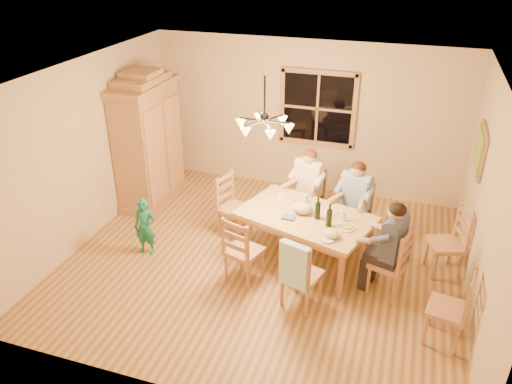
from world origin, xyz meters
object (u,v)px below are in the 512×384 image
(chair_end_right, at_px, (387,273))
(chair_spare_back, at_px, (444,254))
(armoire, at_px, (149,144))
(wine_bottle_a, at_px, (318,208))
(chair_far_right, at_px, (352,225))
(chair_spare_front, at_px, (445,319))
(adult_woman, at_px, (308,180))
(adult_plaid_man, at_px, (355,193))
(dining_table, at_px, (305,221))
(chair_near_left, at_px, (244,260))
(chair_end_left, at_px, (235,217))
(chandelier, at_px, (264,125))
(chair_near_right, at_px, (301,284))
(chair_far_left, at_px, (307,210))
(adult_slate_man, at_px, (392,238))
(wine_bottle_b, at_px, (329,215))
(child, at_px, (145,227))

(chair_end_right, relative_size, chair_spare_back, 1.00)
(armoire, relative_size, wine_bottle_a, 6.97)
(chair_far_right, relative_size, chair_spare_front, 1.00)
(adult_woman, relative_size, adult_plaid_man, 1.00)
(dining_table, distance_m, chair_spare_front, 2.20)
(adult_plaid_man, bearing_deg, chair_near_left, 64.80)
(dining_table, height_order, chair_end_right, chair_end_right)
(chair_end_left, xyz_separation_m, wine_bottle_a, (1.36, -0.41, 0.62))
(chair_far_right, relative_size, chair_end_left, 1.00)
(armoire, bearing_deg, chair_far_right, -5.17)
(chair_end_right, bearing_deg, chair_far_right, 46.64)
(armoire, bearing_deg, dining_table, -19.05)
(chandelier, relative_size, chair_near_right, 0.78)
(wine_bottle_a, height_order, chair_spare_front, wine_bottle_a)
(armoire, relative_size, dining_table, 1.13)
(dining_table, relative_size, wine_bottle_a, 6.15)
(chair_end_right, relative_size, wine_bottle_a, 3.00)
(chair_far_left, bearing_deg, chair_spare_front, 153.05)
(adult_slate_man, xyz_separation_m, chair_spare_front, (0.71, -0.70, -0.54))
(chair_spare_front, bearing_deg, adult_woman, 56.70)
(chair_end_left, distance_m, chair_spare_back, 3.08)
(wine_bottle_a, bearing_deg, chair_end_right, -17.14)
(chair_far_right, distance_m, chair_spare_front, 2.20)
(chair_end_left, bearing_deg, adult_slate_man, 90.00)
(chair_far_left, bearing_deg, chair_near_left, 90.00)
(chandelier, xyz_separation_m, adult_plaid_man, (1.13, 0.88, -1.24))
(wine_bottle_a, bearing_deg, wine_bottle_b, -37.90)
(chair_end_right, height_order, adult_plaid_man, adult_plaid_man)
(chair_near_right, xyz_separation_m, adult_slate_man, (1.01, 0.58, 0.54))
(wine_bottle_a, bearing_deg, child, -168.92)
(wine_bottle_a, relative_size, chair_spare_front, 0.33)
(adult_plaid_man, distance_m, chair_spare_back, 1.47)
(chair_spare_back, bearing_deg, chair_near_left, 92.16)
(adult_slate_man, distance_m, chair_spare_front, 1.13)
(armoire, xyz_separation_m, adult_woman, (2.80, -0.09, -0.22))
(chair_near_right, bearing_deg, chair_spare_back, 53.31)
(chair_near_left, xyz_separation_m, adult_slate_man, (1.86, 0.31, 0.54))
(wine_bottle_a, distance_m, chair_spare_back, 1.87)
(adult_woman, distance_m, chair_spare_back, 2.23)
(armoire, distance_m, wine_bottle_b, 3.55)
(chair_end_right, xyz_separation_m, wine_bottle_a, (-1.02, 0.31, 0.62))
(chandelier, distance_m, chair_far_right, 2.28)
(chair_end_right, relative_size, adult_plaid_man, 1.13)
(adult_slate_man, bearing_deg, chair_near_left, 116.57)
(chair_far_left, height_order, child, chair_far_left)
(adult_woman, relative_size, child, 0.99)
(wine_bottle_a, height_order, chair_spare_back, wine_bottle_a)
(chair_spare_back, bearing_deg, child, 82.44)
(chair_end_right, bearing_deg, armoire, 88.52)
(dining_table, height_order, chair_far_right, chair_far_right)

